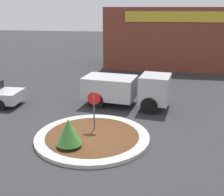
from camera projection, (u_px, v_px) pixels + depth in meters
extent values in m
plane|color=#2D2D30|center=(92.00, 138.00, 12.79)|extent=(120.00, 120.00, 0.00)
cylinder|color=#BCB7AD|center=(92.00, 137.00, 12.77)|extent=(5.19, 5.19, 0.16)
cylinder|color=#4C2D19|center=(92.00, 137.00, 12.76)|extent=(4.26, 4.26, 0.16)
cylinder|color=#4C4C51|center=(94.00, 112.00, 13.13)|extent=(0.07, 0.07, 2.02)
cylinder|color=#B71414|center=(94.00, 98.00, 12.92)|extent=(0.61, 0.03, 0.61)
cylinder|color=brown|center=(69.00, 145.00, 11.68)|extent=(0.08, 0.08, 0.13)
cone|color=#3D7F33|center=(69.00, 131.00, 11.49)|extent=(1.05, 1.05, 1.10)
cube|color=#B2B2B7|center=(155.00, 89.00, 16.19)|extent=(1.88, 2.12, 1.59)
cube|color=#B2B2B7|center=(110.00, 87.00, 17.00)|extent=(3.30, 2.42, 1.31)
cube|color=black|center=(165.00, 85.00, 15.95)|extent=(0.28, 1.70, 0.56)
cylinder|color=black|center=(154.00, 96.00, 17.30)|extent=(0.98, 0.35, 0.96)
cylinder|color=black|center=(149.00, 106.00, 15.62)|extent=(0.98, 0.35, 0.96)
cylinder|color=black|center=(106.00, 92.00, 18.19)|extent=(0.98, 0.35, 0.96)
cylinder|color=black|center=(96.00, 101.00, 16.50)|extent=(0.98, 0.35, 0.96)
cube|color=brown|center=(176.00, 38.00, 27.76)|extent=(13.63, 6.00, 5.76)
cube|color=gold|center=(180.00, 17.00, 24.27)|extent=(9.54, 0.08, 0.90)
cylinder|color=black|center=(14.00, 97.00, 17.72)|extent=(0.67, 0.20, 0.66)
cylinder|color=black|center=(0.00, 105.00, 16.21)|extent=(0.67, 0.20, 0.66)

